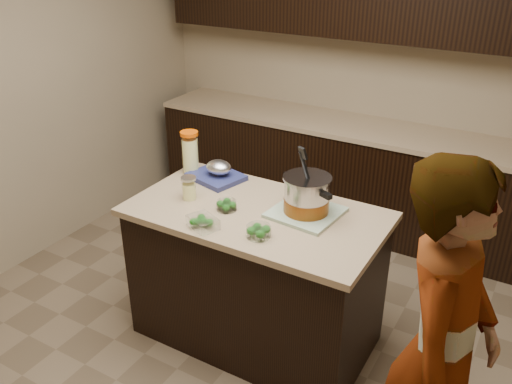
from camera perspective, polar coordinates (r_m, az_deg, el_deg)
ground_plane at (r=3.60m, az=0.00°, el=-14.72°), size 4.00×4.00×0.00m
room_shell at (r=2.80m, az=0.00°, el=12.88°), size 4.04×4.04×2.72m
back_cabinets at (r=4.54m, az=11.25°, el=7.50°), size 3.60×0.63×2.33m
island at (r=3.32m, az=0.00°, el=-8.81°), size 1.46×0.81×0.90m
dish_towel at (r=3.06m, az=5.27°, el=-2.16°), size 0.39×0.39×0.02m
stock_pot at (r=3.02m, az=5.34°, el=-0.50°), size 0.36×0.36×0.38m
lemonade_pitcher at (r=3.54m, az=-6.94°, el=3.99°), size 0.15×0.15×0.28m
mason_jar at (r=3.22m, az=-7.06°, el=0.36°), size 0.12×0.12×0.15m
broccoli_tub_left at (r=3.09m, az=-3.12°, el=-1.46°), size 0.14×0.14×0.06m
broccoli_tub_right at (r=2.82m, az=0.28°, el=-4.23°), size 0.17×0.17×0.06m
broccoli_tub_rect at (r=2.92m, az=-5.59°, el=-3.26°), size 0.20×0.17×0.06m
blue_tray at (r=3.46m, az=-4.10°, el=1.99°), size 0.38×0.33×0.12m
person at (r=2.33m, az=18.72°, el=-16.04°), size 0.41×0.62×1.69m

